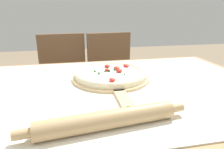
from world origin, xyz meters
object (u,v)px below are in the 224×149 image
(chair_right, at_px, (112,78))
(pizza_peel, at_px, (112,79))
(chair_left, at_px, (65,81))
(pizza, at_px, (111,74))
(rolling_pin, at_px, (108,119))

(chair_right, bearing_deg, pizza_peel, -106.37)
(pizza_peel, distance_m, chair_left, 0.83)
(pizza_peel, height_order, pizza, pizza)
(pizza, xyz_separation_m, chair_right, (0.15, 0.73, -0.28))
(chair_left, bearing_deg, pizza, -75.62)
(chair_right, bearing_deg, pizza, -106.64)
(chair_left, bearing_deg, pizza_peel, -76.13)
(rolling_pin, height_order, chair_left, chair_left)
(pizza_peel, bearing_deg, rolling_pin, -102.70)
(pizza, distance_m, rolling_pin, 0.41)
(pizza_peel, distance_m, pizza, 0.03)
(pizza_peel, relative_size, chair_right, 0.59)
(chair_left, bearing_deg, rolling_pin, -86.41)
(rolling_pin, bearing_deg, pizza, 77.86)
(chair_left, height_order, chair_right, same)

